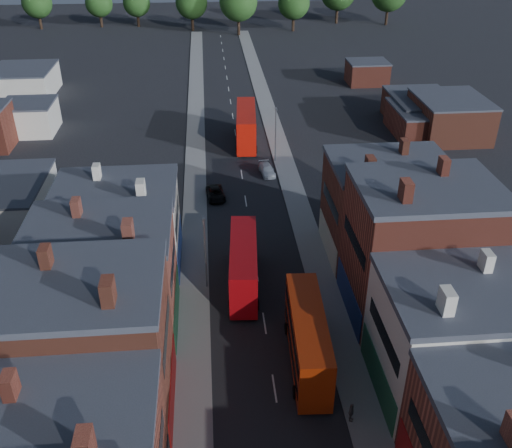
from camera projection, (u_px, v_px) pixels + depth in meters
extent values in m
cube|color=gray|center=(195.00, 196.00, 74.35)|extent=(3.00, 200.00, 0.12)
cube|color=gray|center=(294.00, 192.00, 75.33)|extent=(3.00, 200.00, 0.12)
cylinder|color=slate|center=(205.00, 254.00, 55.27)|extent=(0.16, 0.16, 8.00)
cube|color=slate|center=(203.00, 218.00, 53.24)|extent=(0.25, 0.70, 0.25)
cylinder|color=slate|center=(276.00, 136.00, 81.83)|extent=(0.16, 0.16, 8.00)
cube|color=slate|center=(276.00, 109.00, 79.80)|extent=(0.25, 0.70, 0.25)
cube|color=red|center=(244.00, 265.00, 56.10)|extent=(3.38, 11.55, 4.56)
cube|color=black|center=(244.00, 272.00, 56.55)|extent=(3.38, 10.64, 0.93)
cube|color=black|center=(243.00, 255.00, 55.55)|extent=(3.38, 10.64, 0.93)
cylinder|color=black|center=(230.00, 305.00, 54.01)|extent=(0.38, 1.06, 1.04)
cylinder|color=black|center=(257.00, 305.00, 54.05)|extent=(0.38, 1.06, 1.04)
cylinder|color=black|center=(232.00, 262.00, 60.30)|extent=(0.38, 1.06, 1.04)
cylinder|color=black|center=(256.00, 261.00, 60.34)|extent=(0.38, 1.06, 1.04)
cube|color=#BA2C0A|center=(308.00, 338.00, 46.79)|extent=(3.23, 11.85, 4.69)
cube|color=black|center=(307.00, 346.00, 47.25)|extent=(3.24, 10.92, 0.96)
cube|color=black|center=(308.00, 327.00, 46.22)|extent=(3.24, 10.92, 0.96)
cylinder|color=black|center=(295.00, 392.00, 44.62)|extent=(0.37, 1.08, 1.07)
cylinder|color=black|center=(329.00, 391.00, 44.71)|extent=(0.37, 1.08, 1.07)
cylinder|color=black|center=(287.00, 329.00, 51.09)|extent=(0.37, 1.08, 1.07)
cylinder|color=black|center=(316.00, 328.00, 51.18)|extent=(0.37, 1.08, 1.07)
cube|color=#BD1208|center=(246.00, 125.00, 88.49)|extent=(3.70, 12.77, 5.04)
cube|color=black|center=(246.00, 131.00, 88.98)|extent=(3.69, 11.77, 1.03)
cube|color=black|center=(246.00, 118.00, 87.88)|extent=(3.69, 11.77, 1.03)
cylinder|color=black|center=(237.00, 150.00, 86.17)|extent=(0.42, 1.17, 1.15)
cylinder|color=black|center=(256.00, 150.00, 86.22)|extent=(0.42, 1.17, 1.15)
cylinder|color=black|center=(237.00, 130.00, 93.13)|extent=(0.42, 1.17, 1.15)
cylinder|color=black|center=(255.00, 130.00, 93.18)|extent=(0.42, 1.17, 1.15)
imported|color=black|center=(216.00, 194.00, 73.57)|extent=(2.67, 4.88, 1.30)
imported|color=silver|center=(267.00, 170.00, 79.85)|extent=(2.32, 4.60, 1.28)
imported|color=#605952|center=(351.00, 412.00, 42.34)|extent=(0.80, 1.09, 1.69)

